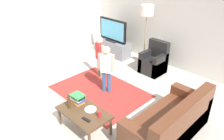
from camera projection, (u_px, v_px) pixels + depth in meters
name	position (u px, v px, depth m)	size (l,w,h in m)	color
ground	(93.00, 104.00, 4.94)	(7.80, 7.80, 0.00)	beige
wall_back	(173.00, 20.00, 6.19)	(6.00, 0.12, 2.70)	silver
wall_left	(22.00, 20.00, 6.21)	(0.12, 6.00, 2.70)	silver
area_rug	(100.00, 91.00, 5.41)	(2.20, 1.60, 0.01)	#9E2D28
tv_stand	(113.00, 48.00, 7.31)	(1.20, 0.44, 0.50)	slate
tv	(113.00, 30.00, 7.02)	(1.10, 0.28, 0.71)	black
couch	(171.00, 125.00, 3.92)	(0.80, 1.80, 0.86)	brown
armchair	(154.00, 62.00, 6.20)	(0.60, 0.60, 0.90)	black
floor_lamp	(147.00, 14.00, 6.08)	(0.36, 0.36, 1.78)	#262626
child_near_tv	(100.00, 53.00, 5.80)	(0.37, 0.18, 1.13)	gray
child_center	(106.00, 65.00, 5.11)	(0.35, 0.24, 1.17)	#33598C
coffee_table	(84.00, 113.00, 4.07)	(1.00, 0.60, 0.42)	#513823
book_stack	(78.00, 98.00, 4.26)	(0.28, 0.24, 0.18)	orange
bottle	(69.00, 102.00, 4.09)	(0.06, 0.06, 0.30)	#4C3319
tv_remote	(86.00, 120.00, 3.83)	(0.17, 0.05, 0.02)	black
soda_can	(99.00, 114.00, 3.88)	(0.07, 0.07, 0.12)	red
plate	(91.00, 109.00, 4.09)	(0.22, 0.22, 0.02)	white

